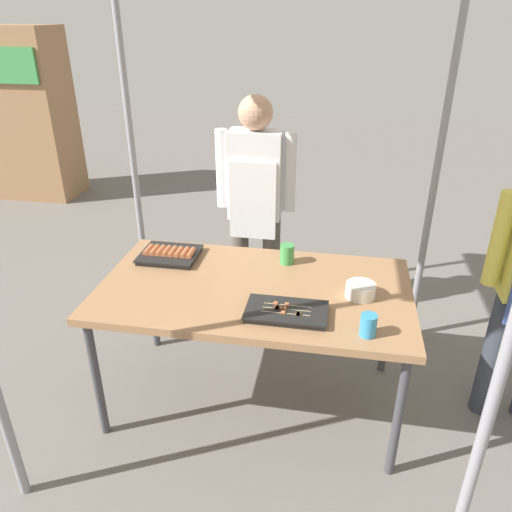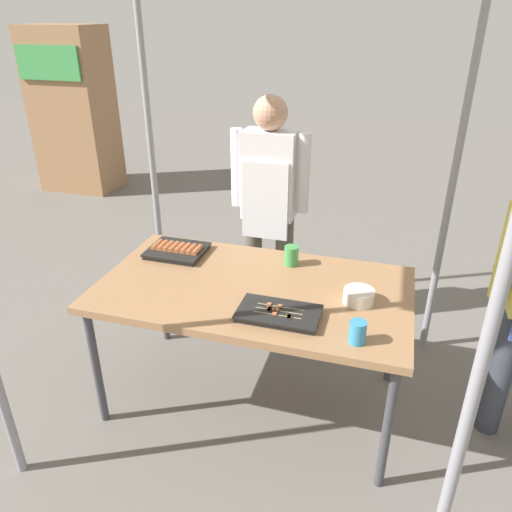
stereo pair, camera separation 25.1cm
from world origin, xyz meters
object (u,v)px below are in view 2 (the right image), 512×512
tray_grilled_sausages (177,250)px  condiment_bowl (359,296)px  drink_cup_near_edge (291,256)px  neighbor_stall_left (73,111)px  vendor_woman (269,197)px  tray_meat_skewers (279,314)px  stall_table (253,295)px  drink_cup_by_wok (358,332)px

tray_grilled_sausages → condiment_bowl: condiment_bowl is taller
drink_cup_near_edge → neighbor_stall_left: (-3.31, 2.77, 0.14)m
drink_cup_near_edge → neighbor_stall_left: neighbor_stall_left is taller
tray_grilled_sausages → vendor_woman: size_ratio=0.21×
drink_cup_near_edge → vendor_woman: bearing=116.7°
drink_cup_near_edge → vendor_woman: vendor_woman is taller
tray_meat_skewers → neighbor_stall_left: size_ratio=0.20×
stall_table → neighbor_stall_left: (-3.18, 3.07, 0.25)m
condiment_bowl → neighbor_stall_left: (-3.71, 3.07, 0.17)m
vendor_woman → tray_meat_skewers: bearing=107.4°
condiment_bowl → drink_cup_by_wok: (0.03, -0.33, 0.02)m
drink_cup_by_wok → neighbor_stall_left: (-3.74, 3.40, 0.15)m
stall_table → neighbor_stall_left: size_ratio=0.85×
stall_table → neighbor_stall_left: neighbor_stall_left is taller
tray_meat_skewers → drink_cup_by_wok: bearing=-14.5°
tray_meat_skewers → drink_cup_by_wok: size_ratio=3.70×
condiment_bowl → vendor_woman: size_ratio=0.09×
drink_cup_near_edge → vendor_woman: (-0.28, 0.55, 0.13)m
drink_cup_by_wok → tray_grilled_sausages: bearing=152.6°
condiment_bowl → drink_cup_by_wok: drink_cup_by_wok is taller
tray_meat_skewers → neighbor_stall_left: neighbor_stall_left is taller
tray_meat_skewers → vendor_woman: bearing=107.4°
neighbor_stall_left → condiment_bowl: bearing=-39.6°
stall_table → drink_cup_near_edge: size_ratio=14.42×
tray_meat_skewers → vendor_woman: vendor_woman is taller
tray_meat_skewers → drink_cup_by_wok: drink_cup_by_wok is taller
tray_grilled_sausages → neighbor_stall_left: bearing=133.0°
condiment_bowl → drink_cup_by_wok: size_ratio=1.45×
stall_table → condiment_bowl: 0.54m
drink_cup_near_edge → drink_cup_by_wok: (0.43, -0.62, -0.00)m
condiment_bowl → drink_cup_by_wok: bearing=-85.2°
tray_grilled_sausages → condiment_bowl: (1.07, -0.25, 0.01)m
stall_table → tray_grilled_sausages: size_ratio=4.91×
tray_grilled_sausages → vendor_woman: 0.74m
stall_table → vendor_woman: (-0.14, 0.84, 0.23)m
tray_grilled_sausages → drink_cup_near_edge: 0.67m
condiment_bowl → tray_meat_skewers: bearing=-146.0°
stall_table → drink_cup_by_wok: (0.56, -0.33, 0.10)m
vendor_woman → neighbor_stall_left: 3.76m
condiment_bowl → vendor_woman: (-0.68, 0.85, 0.15)m
tray_grilled_sausages → stall_table: bearing=-24.0°
stall_table → tray_meat_skewers: 0.31m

